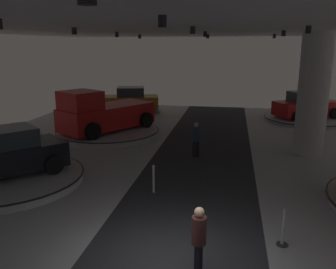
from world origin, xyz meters
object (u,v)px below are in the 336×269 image
Objects in this scene: column_right at (313,94)px; visitor_walking_far at (196,137)px; display_platform_mid_left at (6,178)px; display_car_deep_left at (129,100)px; display_car_mid_left at (4,155)px; display_platform_deep_right at (306,119)px; display_platform_far_left at (108,132)px; pickup_truck_far_left at (103,114)px; display_platform_deep_left at (129,112)px; visitor_walking_near at (199,237)px; display_car_deep_right at (306,106)px.

visitor_walking_far is at bearing -162.35° from column_right.
display_car_deep_left is at bearing 87.45° from display_platform_mid_left.
display_car_mid_left is 13.93m from display_car_deep_left.
display_platform_deep_right is at bearing 46.68° from display_platform_mid_left.
display_platform_far_left is 7.64m from display_platform_mid_left.
pickup_truck_far_left is 1.24× the size of display_car_deep_left.
display_platform_deep_left is 0.86m from display_car_deep_left.
visitor_walking_far is at bearing -31.40° from display_platform_far_left.
visitor_walking_near is 1.00× the size of visitor_walking_far.
display_platform_mid_left reaches higher than display_platform_deep_right.
pickup_truck_far_left is at bearing -86.05° from display_platform_deep_left.
display_car_deep_left is at bearing 87.53° from display_car_mid_left.
display_car_deep_right is at bearing -1.65° from display_platform_deep_left.
display_platform_mid_left is 13.94m from display_platform_deep_left.
pickup_truck_far_left is 7.42m from display_platform_mid_left.
display_car_mid_left is 18.62m from display_car_deep_right.
display_car_deep_left is (-12.17, 0.36, -0.00)m from display_car_deep_right.
display_platform_deep_right is at bearing 55.51° from visitor_walking_far.
pickup_truck_far_left is 6.68m from display_car_deep_left.
pickup_truck_far_left is at bearing 151.59° from visitor_walking_far.
visitor_walking_far is (5.24, -3.20, 0.73)m from display_platform_far_left.
visitor_walking_far is at bearing 96.25° from visitor_walking_near.
pickup_truck_far_left reaches higher than visitor_walking_near.
display_car_deep_left reaches higher than display_platform_deep_right.
visitor_walking_near is at bearing -60.91° from pickup_truck_far_left.
pickup_truck_far_left is at bearing 119.09° from visitor_walking_near.
display_platform_deep_right is (11.76, 6.32, -1.11)m from pickup_truck_far_left.
display_platform_mid_left is 18.67m from display_car_deep_right.
pickup_truck_far_left is 6.77m from display_platform_deep_left.
display_platform_deep_right is 3.38× the size of visitor_walking_far.
pickup_truck_far_left is 13.33m from display_car_deep_right.
display_car_deep_right is 2.86× the size of visitor_walking_far.
display_platform_far_left is at bearing 171.28° from column_right.
pickup_truck_far_left is 7.32m from display_car_mid_left.
display_platform_deep_left is (-12.22, 0.34, -0.00)m from display_platform_deep_right.
display_platform_mid_left is 3.48× the size of visitor_walking_near.
display_platform_far_left is 1.03× the size of display_platform_mid_left.
visitor_walking_far is (-0.93, 8.47, 0.00)m from visitor_walking_near.
display_platform_deep_left is at bearing 87.65° from display_car_mid_left.
pickup_truck_far_left is 13.04m from visitor_walking_near.
visitor_walking_far is (5.84, -9.59, -0.09)m from display_car_deep_left.
column_right is at bearing 17.65° from visitor_walking_far.
display_platform_mid_left is at bearing -133.32° from display_platform_deep_right.
display_car_deep_right reaches higher than display_platform_deep_right.
display_platform_mid_left reaches higher than display_platform_far_left.
display_car_mid_left reaches higher than display_car_deep_left.
display_platform_deep_left is (-10.95, 7.97, -2.62)m from column_right.
display_platform_deep_right is 1.17× the size of display_platform_deep_left.
visitor_walking_near is (-5.43, -17.71, 0.78)m from display_platform_deep_right.
display_car_deep_right is (11.74, 6.31, -0.25)m from pickup_truck_far_left.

